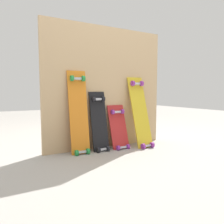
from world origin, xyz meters
TOP-DOWN VIEW (x-y plane):
  - ground_plane at (0.00, 0.00)m, footprint 12.00×12.00m
  - plywood_wall_panel at (0.00, 0.07)m, footprint 1.54×0.04m
  - skateboard_orange at (-0.39, -0.03)m, footprint 0.21×0.20m
  - skateboard_black at (-0.15, -0.04)m, footprint 0.19×0.21m
  - skateboard_red at (0.10, -0.06)m, footprint 0.22×0.23m
  - skateboard_yellow at (0.39, -0.10)m, footprint 0.22×0.33m

SIDE VIEW (x-z plane):
  - ground_plane at x=0.00m, z-range 0.00..0.00m
  - skateboard_red at x=0.10m, z-range -0.07..0.51m
  - skateboard_black at x=-0.15m, z-range -0.07..0.67m
  - skateboard_yellow at x=0.39m, z-range -0.07..0.85m
  - skateboard_orange at x=-0.39m, z-range -0.06..0.90m
  - plywood_wall_panel at x=0.00m, z-range 0.00..1.43m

